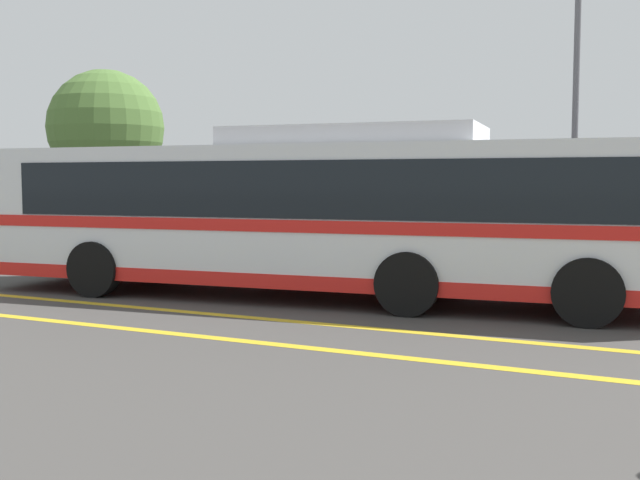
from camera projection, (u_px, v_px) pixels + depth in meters
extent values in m
plane|color=#423F3D|center=(401.00, 301.00, 12.89)|extent=(220.00, 220.00, 0.00)
cube|color=gold|center=(258.00, 318.00, 11.31)|extent=(32.43, 0.20, 0.01)
cube|color=gold|center=(203.00, 337.00, 9.97)|extent=(32.43, 0.20, 0.01)
cube|color=#99999E|center=(408.00, 265.00, 17.73)|extent=(40.43, 0.36, 0.15)
cube|color=silver|center=(320.00, 214.00, 13.18)|extent=(12.62, 3.77, 2.35)
cube|color=black|center=(320.00, 189.00, 13.14)|extent=(10.89, 3.65, 0.94)
cube|color=red|center=(320.00, 222.00, 13.19)|extent=(12.37, 3.79, 0.20)
cube|color=red|center=(320.00, 273.00, 13.26)|extent=(12.37, 3.78, 0.24)
cube|color=black|center=(33.00, 206.00, 15.26)|extent=(0.26, 2.26, 1.69)
cube|color=black|center=(31.00, 159.00, 15.18)|extent=(0.22, 1.80, 0.24)
cube|color=silver|center=(354.00, 137.00, 12.86)|extent=(4.53, 2.47, 0.32)
cube|color=black|center=(23.00, 255.00, 15.43)|extent=(0.23, 1.93, 0.04)
cube|color=black|center=(23.00, 265.00, 15.44)|extent=(0.23, 1.93, 0.04)
cylinder|color=black|center=(94.00, 269.00, 13.38)|extent=(1.02, 0.38, 1.00)
cylinder|color=black|center=(167.00, 256.00, 15.70)|extent=(1.02, 0.38, 1.00)
cylinder|color=black|center=(407.00, 284.00, 11.47)|extent=(1.02, 0.38, 1.00)
cylinder|color=black|center=(438.00, 266.00, 13.79)|extent=(1.02, 0.38, 1.00)
cylinder|color=black|center=(588.00, 292.00, 10.60)|extent=(1.02, 0.38, 1.00)
cylinder|color=black|center=(588.00, 272.00, 12.92)|extent=(1.02, 0.38, 1.00)
cylinder|color=black|center=(43.00, 241.00, 22.30)|extent=(0.61, 0.24, 0.60)
cube|color=black|center=(115.00, 236.00, 19.54)|extent=(4.37, 1.71, 0.68)
cube|color=black|center=(111.00, 212.00, 19.53)|extent=(1.84, 1.48, 0.57)
cylinder|color=black|center=(176.00, 248.00, 19.69)|extent=(0.60, 0.21, 0.60)
cylinder|color=black|center=(137.00, 254.00, 18.27)|extent=(0.60, 0.21, 0.60)
cylinder|color=black|center=(97.00, 245.00, 20.86)|extent=(0.60, 0.21, 0.60)
cylinder|color=black|center=(54.00, 249.00, 19.44)|extent=(0.60, 0.21, 0.60)
cube|color=black|center=(354.00, 246.00, 16.90)|extent=(4.67, 1.93, 0.64)
cube|color=black|center=(358.00, 219.00, 16.80)|extent=(1.99, 1.62, 0.57)
cylinder|color=black|center=(281.00, 260.00, 16.84)|extent=(0.61, 0.22, 0.60)
cylinder|color=black|center=(315.00, 254.00, 18.32)|extent=(0.61, 0.22, 0.60)
cylinder|color=black|center=(399.00, 267.00, 15.53)|extent=(0.61, 0.22, 0.60)
cylinder|color=black|center=(426.00, 259.00, 17.00)|extent=(0.61, 0.22, 0.60)
cylinder|color=black|center=(560.00, 275.00, 14.21)|extent=(0.60, 0.21, 0.60)
cylinder|color=black|center=(569.00, 265.00, 15.75)|extent=(0.60, 0.21, 0.60)
cylinder|color=#59595E|center=(575.00, 124.00, 16.87)|extent=(0.14, 0.14, 6.72)
cylinder|color=#513823|center=(108.00, 205.00, 27.06)|extent=(0.28, 0.28, 2.44)
sphere|color=#4C7033|center=(106.00, 128.00, 26.85)|extent=(4.13, 4.13, 4.13)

